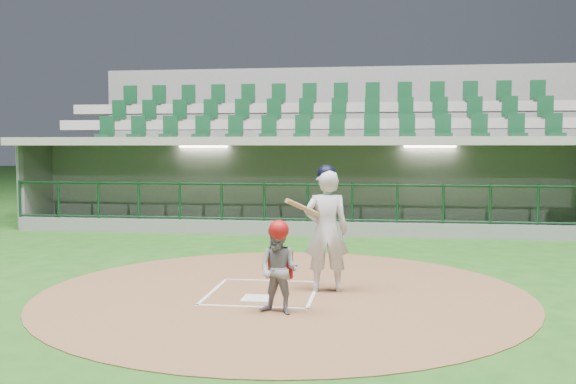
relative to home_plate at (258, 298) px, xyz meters
name	(u,v)px	position (x,y,z in m)	size (l,w,h in m)	color
ground	(266,289)	(0.00, 0.70, -0.02)	(120.00, 120.00, 0.00)	#1C4A15
dirt_circle	(284,292)	(0.30, 0.50, -0.02)	(7.20, 7.20, 0.01)	brown
home_plate	(258,298)	(0.00, 0.00, 0.00)	(0.43, 0.43, 0.02)	silver
batter_box_chalk	(263,292)	(0.00, 0.40, 0.00)	(1.55, 1.80, 0.01)	white
dugout_structure	(320,191)	(0.12, 8.53, 0.93)	(16.40, 3.70, 3.00)	gray
seating_deck	(324,170)	(0.00, 11.61, 1.40)	(17.00, 6.72, 5.15)	gray
batter	(326,228)	(0.91, 0.65, 0.93)	(0.90, 0.91, 1.89)	silver
catcher	(279,267)	(0.41, -0.72, 0.59)	(0.66, 0.58, 1.21)	gray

